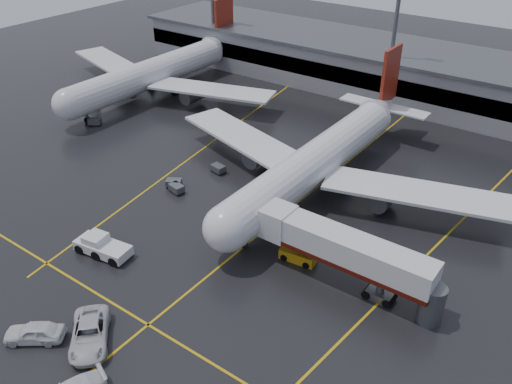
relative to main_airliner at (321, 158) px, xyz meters
The scene contains 19 objects.
ground 10.57m from the main_airliner, 90.00° to the right, with size 220.00×220.00×0.00m, color black.
apron_line_centre 10.57m from the main_airliner, 90.00° to the right, with size 0.25×90.00×0.02m, color gold.
apron_line_stop 31.98m from the main_airliner, 90.00° to the right, with size 60.00×0.25×0.02m, color gold.
apron_line_left 20.44m from the main_airliner, behind, with size 0.25×70.00×0.02m, color gold.
apron_line_right 18.49m from the main_airliner, ahead, with size 0.25×70.00×0.02m, color gold.
terminal 38.23m from the main_airliner, 90.00° to the left, with size 122.00×19.00×8.60m.
light_mast_mid 34.26m from the main_airliner, 98.80° to the left, with size 3.00×1.20×25.45m.
main_airliner is the anchor object (origin of this frame).
second_airliner 43.68m from the main_airliner, 164.05° to the left, with size 48.80×45.60×14.10m.
jet_bridge 19.68m from the main_airliner, 52.90° to the right, with size 19.90×3.40×6.05m.
pushback_tractor 29.66m from the main_airliner, 113.93° to the right, with size 6.74×3.58×2.30m.
belt_loader 16.85m from the main_airliner, 67.78° to the right, with size 4.13×2.23×2.52m.
service_van_a 36.42m from the main_airliner, 94.22° to the right, with size 3.18×6.90×1.92m, color silver.
service_van_d 39.68m from the main_airliner, 100.07° to the right, with size 2.15×5.34×1.82m, color white.
baggage_cart_a 19.34m from the main_airliner, 138.77° to the right, with size 2.23×1.70×1.12m.
baggage_cart_b 19.77m from the main_airliner, 142.88° to the right, with size 2.38×2.13×1.12m.
baggage_cart_c 14.70m from the main_airliner, 158.79° to the right, with size 2.19×1.61×1.12m.
baggage_cart_d 46.08m from the main_airliner, behind, with size 2.26×1.76×1.12m.
baggage_cart_e 40.51m from the main_airliner, behind, with size 2.38×2.21×1.12m.
Camera 1 is at (29.48, -45.45, 36.69)m, focal length 37.54 mm.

